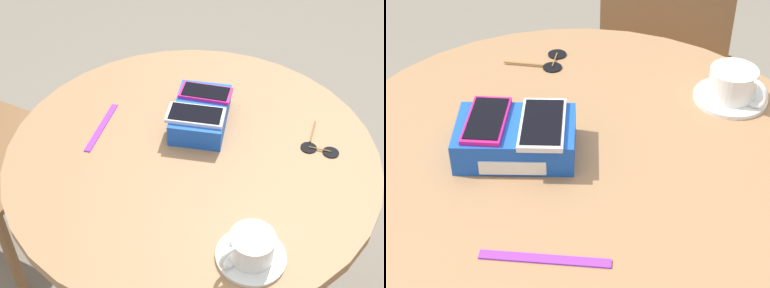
% 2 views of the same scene
% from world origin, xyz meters
% --- Properties ---
extents(round_table, '(0.90, 0.90, 0.75)m').
position_xyz_m(round_table, '(0.00, 0.00, 0.62)').
color(round_table, '#2D2D2D').
rests_on(round_table, ground_plane).
extents(phone_box, '(0.22, 0.17, 0.06)m').
position_xyz_m(phone_box, '(-0.10, -0.02, 0.78)').
color(phone_box, blue).
rests_on(phone_box, round_table).
extents(phone_magenta, '(0.09, 0.14, 0.01)m').
position_xyz_m(phone_magenta, '(-0.15, -0.03, 0.82)').
color(phone_magenta, '#D11975').
rests_on(phone_magenta, phone_box).
extents(phone_white, '(0.10, 0.15, 0.01)m').
position_xyz_m(phone_white, '(-0.06, -0.02, 0.82)').
color(phone_white, silver).
rests_on(phone_white, phone_box).
extents(saucer, '(0.14, 0.14, 0.01)m').
position_xyz_m(saucer, '(0.24, 0.23, 0.76)').
color(saucer, white).
rests_on(saucer, round_table).
extents(coffee_cup, '(0.11, 0.09, 0.06)m').
position_xyz_m(coffee_cup, '(0.24, 0.23, 0.79)').
color(coffee_cup, white).
rests_on(coffee_cup, saucer).
extents(lanyard_strap, '(0.19, 0.04, 0.00)m').
position_xyz_m(lanyard_strap, '(0.01, -0.24, 0.76)').
color(lanyard_strap, purple).
rests_on(lanyard_strap, round_table).
extents(sunglasses, '(0.12, 0.09, 0.01)m').
position_xyz_m(sunglasses, '(-0.13, 0.28, 0.76)').
color(sunglasses, black).
rests_on(sunglasses, round_table).
extents(chair_near_window, '(0.44, 0.44, 0.80)m').
position_xyz_m(chair_near_window, '(0.02, 0.82, 0.43)').
color(chair_near_window, brown).
rests_on(chair_near_window, ground_plane).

